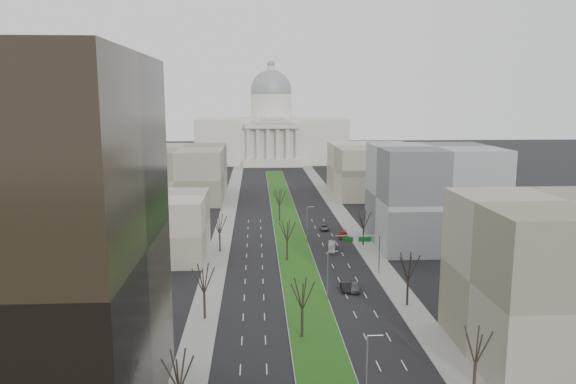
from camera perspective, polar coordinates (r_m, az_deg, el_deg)
name	(u,v)px	position (r m, az deg, el deg)	size (l,w,h in m)	color
ground	(286,221)	(163.12, -0.17, -2.96)	(600.00, 600.00, 0.00)	black
median	(286,221)	(162.12, -0.15, -3.00)	(8.00, 222.03, 0.20)	#999993
sidewalk_left	(221,244)	(138.87, -6.86, -5.25)	(5.00, 330.00, 0.15)	gray
sidewalk_right	(362,242)	(141.04, 7.53, -5.03)	(5.00, 330.00, 0.15)	gray
capitol	(271,132)	(309.25, -1.70, 6.08)	(80.00, 46.00, 55.00)	beige
building_beige_left	(148,226)	(129.52, -14.07, -3.42)	(26.00, 22.00, 14.00)	tan
building_tan_right	(563,280)	(85.89, 26.18, -8.05)	(26.00, 24.00, 22.00)	gray
building_grey_right	(433,196)	(139.74, 14.53, -0.40)	(28.00, 26.00, 24.00)	slate
building_far_left	(182,173)	(202.44, -10.75, 1.93)	(30.00, 40.00, 18.00)	gray
building_far_right	(374,170)	(210.26, 8.72, 2.27)	(30.00, 40.00, 18.00)	tan
tree_left_near	(179,370)	(64.50, -11.04, -17.31)	(5.10, 5.10, 9.18)	black
tree_left_mid	(204,278)	(91.94, -8.55, -8.62)	(5.40, 5.40, 9.72)	black
tree_left_far	(219,223)	(130.45, -6.98, -3.17)	(5.28, 5.28, 9.50)	black
tree_right_near	(476,345)	(72.27, 18.60, -14.51)	(5.16, 5.16, 9.29)	black
tree_right_mid	(408,266)	(98.76, 12.14, -7.34)	(5.52, 5.52, 9.94)	black
tree_right_far	(364,219)	(136.62, 7.70, -2.74)	(5.04, 5.04, 9.07)	black
tree_median_a	(302,293)	(84.25, 1.46, -10.23)	(5.40, 5.40, 9.72)	black
tree_median_b	(287,230)	(122.53, -0.09, -3.86)	(5.40, 5.40, 9.72)	black
tree_median_c	(279,197)	(161.64, -0.88, -0.55)	(5.40, 5.40, 9.72)	black
streetlamp_median_a	(367,371)	(67.69, 8.03, -17.57)	(1.90, 0.20, 9.16)	gray
streetlamp_median_b	(328,275)	(99.66, 4.07, -8.40)	(1.90, 0.20, 9.16)	gray
streetlamp_median_c	(307,224)	(138.01, 1.95, -3.26)	(1.90, 0.20, 9.16)	gray
mast_arm_signs	(366,245)	(115.06, 7.95, -5.32)	(9.12, 0.24, 8.09)	gray
car_grey_near	(355,287)	(106.18, 6.82, -9.59)	(1.81, 4.51, 1.54)	#575960
car_black	(345,287)	(106.29, 5.85, -9.58)	(1.54, 4.41, 1.45)	black
car_red	(343,235)	(144.51, 5.64, -4.34)	(2.23, 5.48, 1.59)	maroon
car_grey_far	(325,227)	(152.56, 3.74, -3.61)	(2.25, 4.88, 1.36)	#4C4E53
box_van	(332,247)	(132.59, 4.48, -5.55)	(1.57, 6.73, 1.87)	white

